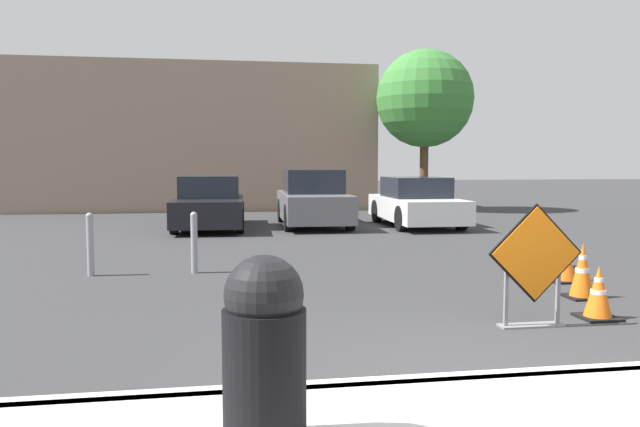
# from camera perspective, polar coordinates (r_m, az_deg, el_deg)

# --- Properties ---
(ground_plane) EXTENTS (96.00, 96.00, 0.00)m
(ground_plane) POSITION_cam_1_polar(r_m,az_deg,el_deg) (14.82, -0.99, -2.38)
(ground_plane) COLOR #333335
(curb_lip) EXTENTS (27.50, 0.20, 0.14)m
(curb_lip) POSITION_cam_1_polar(r_m,az_deg,el_deg) (5.32, 15.31, -14.69)
(curb_lip) COLOR beige
(curb_lip) RESTS_ON ground_plane
(road_closed_sign) EXTENTS (1.09, 0.20, 1.37)m
(road_closed_sign) POSITION_cam_1_polar(r_m,az_deg,el_deg) (7.26, 19.06, -4.31)
(road_closed_sign) COLOR black
(road_closed_sign) RESTS_ON ground_plane
(traffic_cone_nearest) EXTENTS (0.43, 0.43, 0.62)m
(traffic_cone_nearest) POSITION_cam_1_polar(r_m,az_deg,el_deg) (8.01, 24.10, -6.65)
(traffic_cone_nearest) COLOR black
(traffic_cone_nearest) RESTS_ON ground_plane
(traffic_cone_second) EXTENTS (0.42, 0.42, 0.75)m
(traffic_cone_second) POSITION_cam_1_polar(r_m,az_deg,el_deg) (9.11, 22.86, -4.88)
(traffic_cone_second) COLOR black
(traffic_cone_second) RESTS_ON ground_plane
(traffic_cone_third) EXTENTS (0.53, 0.53, 0.59)m
(traffic_cone_third) POSITION_cam_1_polar(r_m,az_deg,el_deg) (10.30, 21.47, -4.22)
(traffic_cone_third) COLOR black
(traffic_cone_third) RESTS_ON ground_plane
(traffic_cone_fourth) EXTENTS (0.45, 0.45, 0.72)m
(traffic_cone_fourth) POSITION_cam_1_polar(r_m,az_deg,el_deg) (11.68, 20.82, -2.85)
(traffic_cone_fourth) COLOR black
(traffic_cone_fourth) RESTS_ON ground_plane
(parked_car_nearest) EXTENTS (2.01, 4.52, 1.45)m
(parked_car_nearest) POSITION_cam_1_polar(r_m,az_deg,el_deg) (17.58, -10.02, 0.86)
(parked_car_nearest) COLOR black
(parked_car_nearest) RESTS_ON ground_plane
(parked_car_second) EXTENTS (1.97, 4.31, 1.62)m
(parked_car_second) POSITION_cam_1_polar(r_m,az_deg,el_deg) (17.91, -0.62, 1.22)
(parked_car_second) COLOR slate
(parked_car_second) RESTS_ON ground_plane
(parked_car_third) EXTENTS (1.89, 4.25, 1.40)m
(parked_car_third) POSITION_cam_1_polar(r_m,az_deg,el_deg) (18.12, 8.79, 0.93)
(parked_car_third) COLOR white
(parked_car_third) RESTS_ON ground_plane
(trash_bin) EXTENTS (0.50, 0.50, 1.15)m
(trash_bin) POSITION_cam_1_polar(r_m,az_deg,el_deg) (3.76, -5.11, -12.32)
(trash_bin) COLOR black
(trash_bin) RESTS_ON sidewalk_strip
(bollard_nearest) EXTENTS (0.12, 0.12, 1.02)m
(bollard_nearest) POSITION_cam_1_polar(r_m,az_deg,el_deg) (10.47, -11.43, -2.46)
(bollard_nearest) COLOR gray
(bollard_nearest) RESTS_ON ground_plane
(bollard_second) EXTENTS (0.12, 0.12, 1.02)m
(bollard_second) POSITION_cam_1_polar(r_m,az_deg,el_deg) (10.66, -20.27, -2.51)
(bollard_second) COLOR gray
(bollard_second) RESTS_ON ground_plane
(building_facade_backdrop) EXTENTS (15.67, 5.00, 5.53)m
(building_facade_backdrop) POSITION_cam_1_polar(r_m,az_deg,el_deg) (25.87, -13.30, 6.65)
(building_facade_backdrop) COLOR gray
(building_facade_backdrop) RESTS_ON ground_plane
(street_tree_behind_lot) EXTENTS (3.64, 3.64, 6.02)m
(street_tree_behind_lot) POSITION_cam_1_polar(r_m,az_deg,el_deg) (24.00, 9.57, 10.28)
(street_tree_behind_lot) COLOR #513823
(street_tree_behind_lot) RESTS_ON ground_plane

